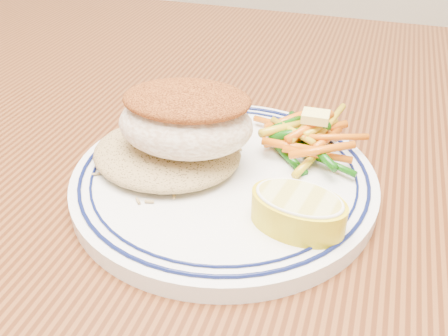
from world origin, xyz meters
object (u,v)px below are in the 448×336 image
(rice_pilaf, at_px, (167,150))
(vegetable_pile, at_px, (306,136))
(fish_fillet, at_px, (186,118))
(plate, at_px, (224,178))
(dining_table, at_px, (202,229))
(lemon_wedge, at_px, (298,210))

(rice_pilaf, xyz_separation_m, vegetable_pile, (0.11, 0.06, 0.00))
(fish_fillet, xyz_separation_m, vegetable_pile, (0.09, 0.06, -0.03))
(vegetable_pile, bearing_deg, plate, -134.78)
(rice_pilaf, xyz_separation_m, fish_fillet, (0.02, -0.00, 0.03))
(fish_fillet, bearing_deg, rice_pilaf, 177.81)
(fish_fillet, bearing_deg, plate, -1.30)
(rice_pilaf, bearing_deg, fish_fillet, -2.19)
(rice_pilaf, bearing_deg, plate, -1.63)
(dining_table, height_order, fish_fillet, fish_fillet)
(rice_pilaf, height_order, lemon_wedge, lemon_wedge)
(dining_table, bearing_deg, vegetable_pile, 5.42)
(rice_pilaf, relative_size, lemon_wedge, 1.68)
(plate, relative_size, fish_fillet, 2.12)
(rice_pilaf, relative_size, fish_fillet, 1.07)
(vegetable_pile, bearing_deg, rice_pilaf, -152.66)
(rice_pilaf, height_order, vegetable_pile, vegetable_pile)
(rice_pilaf, height_order, fish_fillet, fish_fillet)
(dining_table, bearing_deg, lemon_wedge, -41.00)
(plate, bearing_deg, vegetable_pile, 45.22)
(fish_fillet, relative_size, lemon_wedge, 1.57)
(plate, xyz_separation_m, lemon_wedge, (0.07, -0.05, 0.02))
(fish_fillet, bearing_deg, dining_table, 99.28)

